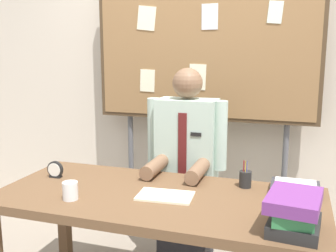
% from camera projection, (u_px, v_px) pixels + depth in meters
% --- Properties ---
extents(back_wall, '(6.40, 0.08, 2.70)m').
position_uv_depth(back_wall, '(209.00, 72.00, 3.22)').
color(back_wall, beige).
rests_on(back_wall, ground_plane).
extents(desk, '(1.78, 0.80, 0.75)m').
position_uv_depth(desk, '(158.00, 209.00, 2.18)').
color(desk, brown).
rests_on(desk, ground_plane).
extents(person, '(0.55, 0.56, 1.41)m').
position_uv_depth(person, '(186.00, 179.00, 2.72)').
color(person, '#2D2D33').
rests_on(person, ground_plane).
extents(bulletin_board, '(1.73, 0.09, 2.10)m').
position_uv_depth(bulletin_board, '(204.00, 50.00, 3.00)').
color(bulletin_board, '#4C3823').
rests_on(bulletin_board, ground_plane).
extents(book_stack, '(0.25, 0.32, 0.17)m').
position_uv_depth(book_stack, '(294.00, 212.00, 1.71)').
color(book_stack, '#262626').
rests_on(book_stack, desk).
extents(open_notebook, '(0.31, 0.21, 0.01)m').
position_uv_depth(open_notebook, '(165.00, 196.00, 2.13)').
color(open_notebook, '#F4EFCC').
rests_on(open_notebook, desk).
extents(desk_clock, '(0.10, 0.04, 0.10)m').
position_uv_depth(desk_clock, '(55.00, 170.00, 2.45)').
color(desk_clock, black).
rests_on(desk_clock, desk).
extents(coffee_mug, '(0.08, 0.08, 0.10)m').
position_uv_depth(coffee_mug, '(70.00, 191.00, 2.09)').
color(coffee_mug, white).
rests_on(coffee_mug, desk).
extents(pen_holder, '(0.07, 0.07, 0.16)m').
position_uv_depth(pen_holder, '(245.00, 179.00, 2.27)').
color(pen_holder, '#262626').
rests_on(pen_holder, desk).
extents(paper_tray, '(0.26, 0.20, 0.06)m').
position_uv_depth(paper_tray, '(295.00, 188.00, 2.18)').
color(paper_tray, '#333338').
rests_on(paper_tray, desk).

